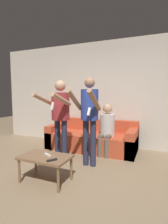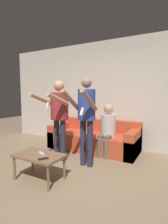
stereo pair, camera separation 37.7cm
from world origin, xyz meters
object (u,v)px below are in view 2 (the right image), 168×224
Objects in this scene: person_seated at (107,127)px; remote_near at (43,159)px; person_standing_right at (86,112)px; remote_far at (41,153)px; person_standing_left at (59,110)px; couch at (94,139)px; coffee_table at (39,158)px.

remote_near is at bearing -100.37° from person_seated.
remote_far is at bearing -116.22° from person_standing_right.
person_seated is at bearing 47.44° from person_standing_left.
couch is at bearing 155.91° from person_seated.
person_standing_right is 11.64× the size of remote_near.
coffee_table is at bearing -107.83° from person_seated.
coffee_table is 0.07m from remote_far.
person_standing_left is 11.41× the size of remote_near.
person_standing_right is at bearing 77.92° from remote_near.
coffee_table is (0.22, -0.81, -0.67)m from person_standing_left.
coffee_table is (-0.40, -0.82, -0.68)m from person_standing_right.
person_standing_left reaches higher than remote_far.
couch is at bearing 93.18° from remote_near.
person_standing_right is at bearing 63.76° from coffee_table.
couch reaches higher than remote_far.
person_seated is at bearing 81.68° from person_standing_right.
person_seated is (0.12, 0.80, -0.41)m from person_standing_right.
couch is 1.78m from remote_far.
coffee_table is 5.08× the size of remote_far.
person_seated reaches higher than coffee_table.
remote_far is (-0.50, -1.58, -0.20)m from person_seated.
remote_near is (0.11, -1.93, 0.17)m from couch.
person_standing_right reaches higher than coffee_table.
remote_far is at bearing -107.63° from person_seated.
couch is 1.94m from remote_near.
person_standing_right reaches higher than couch.
person_standing_right is 1.46× the size of person_seated.
person_standing_right is 2.15× the size of coffee_table.
remote_near is 0.24m from remote_far.
person_standing_right is 10.95× the size of remote_far.
person_standing_left is (-0.31, -0.99, 0.78)m from couch.
remote_far is (-0.18, 0.16, 0.00)m from remote_near.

